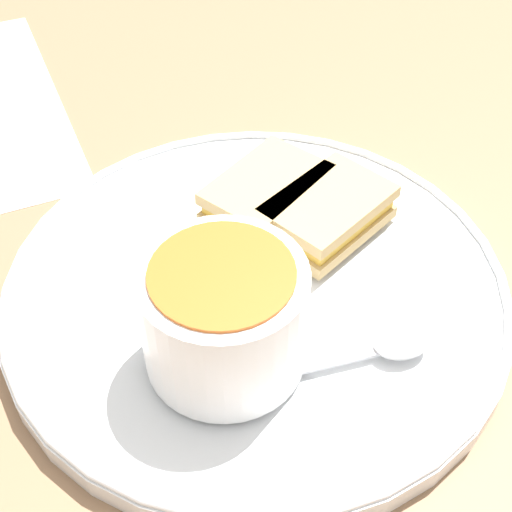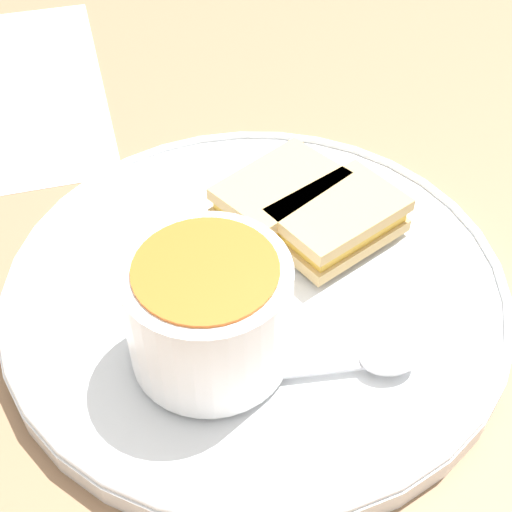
{
  "view_description": "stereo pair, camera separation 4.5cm",
  "coord_description": "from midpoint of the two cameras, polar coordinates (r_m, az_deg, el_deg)",
  "views": [
    {
      "loc": [
        -0.01,
        -0.32,
        0.36
      ],
      "look_at": [
        0.0,
        0.0,
        0.04
      ],
      "focal_mm": 50.0,
      "sensor_mm": 36.0,
      "label": 1
    },
    {
      "loc": [
        0.04,
        -0.32,
        0.36
      ],
      "look_at": [
        0.0,
        0.0,
        0.04
      ],
      "focal_mm": 50.0,
      "sensor_mm": 36.0,
      "label": 2
    }
  ],
  "objects": [
    {
      "name": "sandwich_half_far",
      "position": [
        0.5,
        4.52,
        4.7
      ],
      "size": [
        0.1,
        0.1,
        0.03
      ],
      "rotation": [
        0.0,
        0.0,
        0.88
      ],
      "color": "tan",
      "rests_on": "plate"
    },
    {
      "name": "plate",
      "position": [
        0.47,
        2.73,
        -2.69
      ],
      "size": [
        0.33,
        0.33,
        0.02
      ],
      "color": "white",
      "rests_on": "ground_plane"
    },
    {
      "name": "spoon",
      "position": [
        0.43,
        12.22,
        -8.41
      ],
      "size": [
        0.12,
        0.04,
        0.01
      ],
      "rotation": [
        0.0,
        0.0,
        6.53
      ],
      "color": "silver",
      "rests_on": "plate"
    },
    {
      "name": "sandwich_half_near",
      "position": [
        0.49,
        9.19,
        2.74
      ],
      "size": [
        0.1,
        0.1,
        0.03
      ],
      "rotation": [
        0.0,
        0.0,
        0.79
      ],
      "color": "tan",
      "rests_on": "plate"
    },
    {
      "name": "soup_bowl",
      "position": [
        0.4,
        -0.6,
        -4.64
      ],
      "size": [
        0.09,
        0.09,
        0.07
      ],
      "color": "white",
      "rests_on": "plate"
    },
    {
      "name": "ground_plane",
      "position": [
        0.48,
        2.69,
        -3.55
      ],
      "size": [
        2.4,
        2.4,
        0.0
      ],
      "primitive_type": "plane",
      "color": "#8E6B4C"
    }
  ]
}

